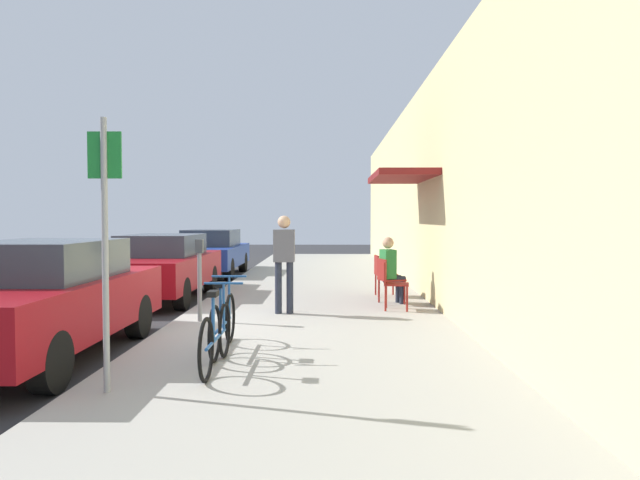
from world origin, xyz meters
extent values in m
plane|color=#2D2D30|center=(0.00, 0.00, 0.00)|extent=(60.00, 60.00, 0.00)
cube|color=#9E9B93|center=(2.25, 2.00, 0.06)|extent=(4.50, 32.00, 0.12)
cube|color=beige|center=(4.65, 2.00, 2.30)|extent=(0.30, 32.00, 4.60)
cube|color=maroon|center=(3.95, 2.84, 2.60)|extent=(1.10, 2.80, 0.12)
cube|color=maroon|center=(-1.10, -1.56, 0.66)|extent=(1.80, 4.40, 0.69)
cube|color=#333D47|center=(-1.10, -1.41, 1.25)|extent=(1.48, 2.11, 0.49)
cylinder|color=black|center=(-0.31, -0.20, 0.32)|extent=(0.22, 0.64, 0.64)
cylinder|color=black|center=(-1.89, -0.20, 0.32)|extent=(0.22, 0.64, 0.64)
cylinder|color=black|center=(-0.31, -2.92, 0.32)|extent=(0.22, 0.64, 0.64)
cube|color=maroon|center=(-1.10, 3.73, 0.64)|extent=(1.80, 4.40, 0.65)
cube|color=#333D47|center=(-1.10, 3.88, 1.19)|extent=(1.48, 2.11, 0.45)
cylinder|color=black|center=(-0.31, 5.09, 0.32)|extent=(0.22, 0.64, 0.64)
cylinder|color=black|center=(-1.89, 5.09, 0.32)|extent=(0.22, 0.64, 0.64)
cylinder|color=black|center=(-0.31, 2.36, 0.32)|extent=(0.22, 0.64, 0.64)
cylinder|color=black|center=(-1.89, 2.36, 0.32)|extent=(0.22, 0.64, 0.64)
cube|color=navy|center=(-1.10, 9.07, 0.62)|extent=(1.80, 4.40, 0.60)
cube|color=#333D47|center=(-1.10, 9.22, 1.17)|extent=(1.48, 2.11, 0.50)
cylinder|color=black|center=(-0.31, 10.43, 0.32)|extent=(0.22, 0.64, 0.64)
cylinder|color=black|center=(-1.89, 10.43, 0.32)|extent=(0.22, 0.64, 0.64)
cylinder|color=black|center=(-0.31, 7.70, 0.32)|extent=(0.22, 0.64, 0.64)
cylinder|color=black|center=(-1.89, 7.70, 0.32)|extent=(0.22, 0.64, 0.64)
cylinder|color=slate|center=(0.45, 0.52, 0.67)|extent=(0.07, 0.07, 1.10)
cube|color=#383D42|center=(0.45, 0.52, 1.33)|extent=(0.12, 0.10, 0.22)
cylinder|color=gray|center=(0.40, -3.26, 1.42)|extent=(0.06, 0.06, 2.60)
cube|color=#19722D|center=(0.40, -3.24, 2.37)|extent=(0.32, 0.02, 0.44)
torus|color=black|center=(1.20, -1.06, 0.45)|extent=(0.04, 0.66, 0.66)
torus|color=black|center=(1.20, -2.11, 0.45)|extent=(0.04, 0.66, 0.66)
cylinder|color=#1E4C8C|center=(1.20, -1.59, 0.45)|extent=(0.04, 1.05, 0.04)
cylinder|color=#1E4C8C|center=(1.20, -1.74, 0.70)|extent=(0.04, 0.04, 0.50)
cube|color=black|center=(1.20, -1.74, 0.97)|extent=(0.10, 0.20, 0.06)
cylinder|color=#1E4C8C|center=(1.20, -1.11, 0.73)|extent=(0.03, 0.03, 0.56)
cylinder|color=#1E4C8C|center=(1.20, -1.11, 1.01)|extent=(0.46, 0.03, 0.03)
torus|color=black|center=(1.28, -1.87, 0.45)|extent=(0.04, 0.66, 0.66)
torus|color=black|center=(1.28, -2.92, 0.45)|extent=(0.04, 0.66, 0.66)
cylinder|color=#1E4C8C|center=(1.28, -2.40, 0.45)|extent=(0.04, 1.05, 0.04)
cylinder|color=#1E4C8C|center=(1.28, -2.55, 0.70)|extent=(0.04, 0.04, 0.50)
cube|color=black|center=(1.28, -2.55, 0.97)|extent=(0.10, 0.20, 0.06)
cylinder|color=#1E4C8C|center=(1.28, -1.92, 0.73)|extent=(0.03, 0.03, 0.56)
cylinder|color=#1E4C8C|center=(1.28, -1.92, 1.01)|extent=(0.46, 0.03, 0.03)
cylinder|color=maroon|center=(3.96, 1.89, 0.34)|extent=(0.04, 0.04, 0.45)
cylinder|color=maroon|center=(3.91, 1.51, 0.34)|extent=(0.04, 0.04, 0.45)
cylinder|color=maroon|center=(3.58, 1.94, 0.34)|extent=(0.04, 0.04, 0.45)
cylinder|color=maroon|center=(3.53, 1.56, 0.34)|extent=(0.04, 0.04, 0.45)
cube|color=maroon|center=(3.75, 1.72, 0.59)|extent=(0.49, 0.49, 0.03)
cube|color=maroon|center=(3.54, 1.75, 0.79)|extent=(0.09, 0.44, 0.40)
cylinder|color=maroon|center=(3.88, 2.73, 0.34)|extent=(0.04, 0.04, 0.45)
cylinder|color=maroon|center=(3.98, 2.37, 0.34)|extent=(0.04, 0.04, 0.45)
cylinder|color=maroon|center=(3.51, 2.63, 0.34)|extent=(0.04, 0.04, 0.45)
cylinder|color=maroon|center=(3.61, 2.27, 0.34)|extent=(0.04, 0.04, 0.45)
cube|color=maroon|center=(3.75, 2.50, 0.59)|extent=(0.54, 0.54, 0.03)
cube|color=maroon|center=(3.55, 2.44, 0.79)|extent=(0.15, 0.43, 0.40)
cylinder|color=#232838|center=(3.89, 2.64, 0.35)|extent=(0.11, 0.11, 0.47)
cylinder|color=#232838|center=(3.77, 2.61, 0.59)|extent=(0.38, 0.23, 0.14)
cylinder|color=#232838|center=(3.95, 2.45, 0.35)|extent=(0.11, 0.11, 0.47)
cylinder|color=#232838|center=(3.82, 2.42, 0.59)|extent=(0.38, 0.23, 0.14)
cube|color=#267233|center=(3.67, 2.48, 0.89)|extent=(0.31, 0.41, 0.56)
sphere|color=tan|center=(3.67, 2.48, 1.30)|extent=(0.22, 0.22, 0.22)
cylinder|color=maroon|center=(3.92, 3.77, 0.34)|extent=(0.04, 0.04, 0.45)
cylinder|color=maroon|center=(3.95, 3.40, 0.34)|extent=(0.04, 0.04, 0.45)
cylinder|color=maroon|center=(3.54, 3.74, 0.34)|extent=(0.04, 0.04, 0.45)
cylinder|color=maroon|center=(3.57, 3.36, 0.34)|extent=(0.04, 0.04, 0.45)
cube|color=maroon|center=(3.75, 3.57, 0.59)|extent=(0.48, 0.48, 0.03)
cube|color=maroon|center=(3.54, 3.55, 0.79)|extent=(0.07, 0.44, 0.40)
cylinder|color=#232838|center=(1.65, 1.29, 0.57)|extent=(0.12, 0.12, 0.90)
cylinder|color=#232838|center=(1.85, 1.29, 0.57)|extent=(0.12, 0.12, 0.90)
cube|color=#595960|center=(1.75, 1.29, 1.30)|extent=(0.36, 0.22, 0.56)
sphere|color=tan|center=(1.75, 1.29, 1.71)|extent=(0.22, 0.22, 0.22)
camera|label=1|loc=(2.50, -8.68, 1.78)|focal=32.45mm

